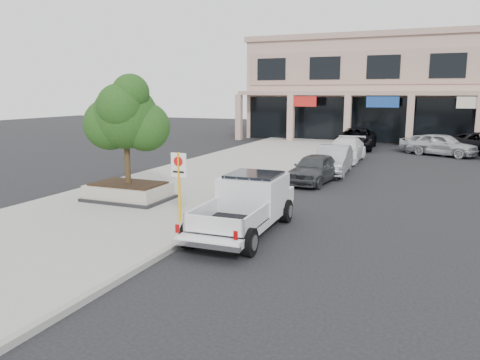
{
  "coord_description": "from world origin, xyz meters",
  "views": [
    {
      "loc": [
        4.99,
        -13.25,
        4.32
      ],
      "look_at": [
        -1.19,
        1.5,
        1.34
      ],
      "focal_mm": 35.0,
      "sensor_mm": 36.0,
      "label": 1
    }
  ],
  "objects_px": {
    "pickup_truck": "(243,206)",
    "curb_car_a": "(314,169)",
    "curb_car_c": "(345,150)",
    "lot_car_a": "(430,144)",
    "curb_car_d": "(356,139)",
    "lot_car_e": "(442,144)",
    "planter": "(129,192)",
    "curb_car_b": "(333,160)",
    "planter_tree": "(131,117)",
    "no_parking_sign": "(179,178)"
  },
  "relations": [
    {
      "from": "curb_car_a",
      "to": "curb_car_d",
      "type": "height_order",
      "value": "curb_car_d"
    },
    {
      "from": "planter",
      "to": "curb_car_a",
      "type": "bearing_deg",
      "value": 50.69
    },
    {
      "from": "pickup_truck",
      "to": "curb_car_d",
      "type": "bearing_deg",
      "value": 89.43
    },
    {
      "from": "curb_car_c",
      "to": "curb_car_d",
      "type": "height_order",
      "value": "curb_car_d"
    },
    {
      "from": "curb_car_d",
      "to": "curb_car_a",
      "type": "bearing_deg",
      "value": -90.84
    },
    {
      "from": "pickup_truck",
      "to": "curb_car_a",
      "type": "xyz_separation_m",
      "value": [
        0.02,
        9.04,
        -0.17
      ]
    },
    {
      "from": "curb_car_a",
      "to": "lot_car_e",
      "type": "height_order",
      "value": "lot_car_e"
    },
    {
      "from": "curb_car_a",
      "to": "curb_car_d",
      "type": "distance_m",
      "value": 15.05
    },
    {
      "from": "pickup_truck",
      "to": "curb_car_a",
      "type": "relative_size",
      "value": 1.34
    },
    {
      "from": "no_parking_sign",
      "to": "pickup_truck",
      "type": "height_order",
      "value": "no_parking_sign"
    },
    {
      "from": "curb_car_d",
      "to": "curb_car_b",
      "type": "bearing_deg",
      "value": -89.03
    },
    {
      "from": "pickup_truck",
      "to": "no_parking_sign",
      "type": "bearing_deg",
      "value": -178.75
    },
    {
      "from": "curb_car_c",
      "to": "lot_car_a",
      "type": "distance_m",
      "value": 7.8
    },
    {
      "from": "planter",
      "to": "planter_tree",
      "type": "distance_m",
      "value": 2.95
    },
    {
      "from": "planter",
      "to": "lot_car_a",
      "type": "bearing_deg",
      "value": 63.02
    },
    {
      "from": "pickup_truck",
      "to": "curb_car_c",
      "type": "distance_m",
      "value": 17.04
    },
    {
      "from": "curb_car_a",
      "to": "lot_car_a",
      "type": "height_order",
      "value": "lot_car_a"
    },
    {
      "from": "no_parking_sign",
      "to": "curb_car_c",
      "type": "height_order",
      "value": "no_parking_sign"
    },
    {
      "from": "pickup_truck",
      "to": "lot_car_e",
      "type": "xyz_separation_m",
      "value": [
        5.82,
        22.33,
        -0.09
      ]
    },
    {
      "from": "planter",
      "to": "curb_car_a",
      "type": "relative_size",
      "value": 0.77
    },
    {
      "from": "pickup_truck",
      "to": "curb_car_a",
      "type": "distance_m",
      "value": 9.04
    },
    {
      "from": "planter_tree",
      "to": "curb_car_b",
      "type": "distance_m",
      "value": 11.77
    },
    {
      "from": "planter_tree",
      "to": "no_parking_sign",
      "type": "bearing_deg",
      "value": -33.73
    },
    {
      "from": "curb_car_c",
      "to": "pickup_truck",
      "type": "bearing_deg",
      "value": -89.71
    },
    {
      "from": "planter",
      "to": "lot_car_e",
      "type": "height_order",
      "value": "lot_car_e"
    },
    {
      "from": "planter",
      "to": "curb_car_b",
      "type": "height_order",
      "value": "curb_car_b"
    },
    {
      "from": "curb_car_c",
      "to": "curb_car_d",
      "type": "bearing_deg",
      "value": 93.97
    },
    {
      "from": "curb_car_a",
      "to": "lot_car_a",
      "type": "distance_m",
      "value": 14.9
    },
    {
      "from": "planter",
      "to": "curb_car_d",
      "type": "bearing_deg",
      "value": 76.33
    },
    {
      "from": "pickup_truck",
      "to": "curb_car_b",
      "type": "distance_m",
      "value": 12.0
    },
    {
      "from": "planter_tree",
      "to": "curb_car_a",
      "type": "height_order",
      "value": "planter_tree"
    },
    {
      "from": "curb_car_a",
      "to": "planter",
      "type": "bearing_deg",
      "value": -122.77
    },
    {
      "from": "planter_tree",
      "to": "lot_car_e",
      "type": "height_order",
      "value": "planter_tree"
    },
    {
      "from": "planter",
      "to": "curb_car_d",
      "type": "relative_size",
      "value": 0.54
    },
    {
      "from": "curb_car_b",
      "to": "curb_car_d",
      "type": "xyz_separation_m",
      "value": [
        -0.69,
        12.09,
        0.06
      ]
    },
    {
      "from": "curb_car_c",
      "to": "lot_car_a",
      "type": "xyz_separation_m",
      "value": [
        4.93,
        6.05,
        -0.03
      ]
    },
    {
      "from": "curb_car_b",
      "to": "lot_car_e",
      "type": "distance_m",
      "value": 11.71
    },
    {
      "from": "lot_car_a",
      "to": "lot_car_e",
      "type": "xyz_separation_m",
      "value": [
        0.82,
        -0.75,
        0.07
      ]
    },
    {
      "from": "planter_tree",
      "to": "curb_car_c",
      "type": "xyz_separation_m",
      "value": [
        5.66,
        14.86,
        -2.66
      ]
    },
    {
      "from": "planter",
      "to": "curb_car_a",
      "type": "height_order",
      "value": "curb_car_a"
    },
    {
      "from": "no_parking_sign",
      "to": "lot_car_e",
      "type": "xyz_separation_m",
      "value": [
        8.0,
        22.43,
        -0.84
      ]
    },
    {
      "from": "curb_car_b",
      "to": "curb_car_d",
      "type": "bearing_deg",
      "value": 90.37
    },
    {
      "from": "lot_car_a",
      "to": "curb_car_a",
      "type": "bearing_deg",
      "value": -175.76
    },
    {
      "from": "planter_tree",
      "to": "lot_car_e",
      "type": "distance_m",
      "value": 23.31
    },
    {
      "from": "curb_car_c",
      "to": "no_parking_sign",
      "type": "bearing_deg",
      "value": -96.96
    },
    {
      "from": "pickup_truck",
      "to": "lot_car_a",
      "type": "relative_size",
      "value": 1.33
    },
    {
      "from": "curb_car_d",
      "to": "lot_car_a",
      "type": "xyz_separation_m",
      "value": [
        5.36,
        -1.0,
        -0.1
      ]
    },
    {
      "from": "curb_car_b",
      "to": "curb_car_c",
      "type": "xyz_separation_m",
      "value": [
        -0.26,
        5.04,
        -0.01
      ]
    },
    {
      "from": "curb_car_b",
      "to": "lot_car_a",
      "type": "height_order",
      "value": "curb_car_b"
    },
    {
      "from": "pickup_truck",
      "to": "lot_car_e",
      "type": "bearing_deg",
      "value": 73.98
    }
  ]
}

